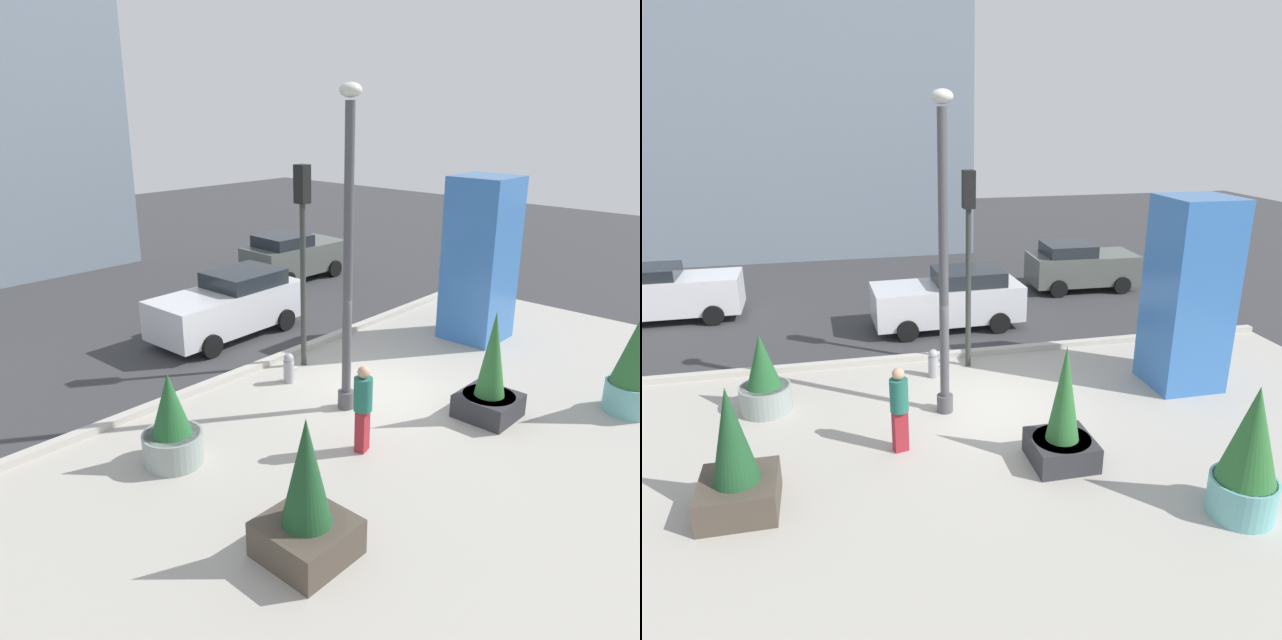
% 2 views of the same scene
% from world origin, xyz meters
% --- Properties ---
extents(ground_plane, '(60.00, 60.00, 0.00)m').
position_xyz_m(ground_plane, '(0.00, 4.00, 0.00)').
color(ground_plane, '#38383A').
extents(plaza_pavement, '(18.00, 10.00, 0.02)m').
position_xyz_m(plaza_pavement, '(0.00, -2.00, 0.00)').
color(plaza_pavement, '#ADA89E').
rests_on(plaza_pavement, ground_plane).
extents(curb_strip, '(18.00, 0.24, 0.16)m').
position_xyz_m(curb_strip, '(0.00, 3.12, 0.08)').
color(curb_strip, '#B7B2A8').
rests_on(curb_strip, ground_plane).
extents(lamp_post, '(0.44, 0.44, 6.76)m').
position_xyz_m(lamp_post, '(-1.14, 0.07, 3.30)').
color(lamp_post, '#4C4C51').
rests_on(lamp_post, ground_plane).
extents(art_pillar_blue, '(1.59, 1.59, 4.57)m').
position_xyz_m(art_pillar_blue, '(4.76, 0.26, 2.28)').
color(art_pillar_blue, '#3870BC').
rests_on(art_pillar_blue, ground_plane).
extents(potted_plant_near_left, '(1.12, 1.12, 1.82)m').
position_xyz_m(potted_plant_near_left, '(-5.03, 0.99, 0.72)').
color(potted_plant_near_left, gray).
rests_on(potted_plant_near_left, ground_plane).
extents(potted_plant_curbside, '(1.09, 1.09, 2.35)m').
position_xyz_m(potted_plant_curbside, '(2.92, -4.58, 1.09)').
color(potted_plant_curbside, '#6BB2B2').
rests_on(potted_plant_curbside, ground_plane).
extents(potted_plant_mid_plaza, '(1.17, 1.17, 2.39)m').
position_xyz_m(potted_plant_mid_plaza, '(0.61, -2.43, 0.86)').
color(potted_plant_mid_plaza, '#2D2D33').
rests_on(potted_plant_mid_plaza, ground_plane).
extents(potted_plant_near_right, '(1.27, 1.27, 2.28)m').
position_xyz_m(potted_plant_near_right, '(-5.18, -2.61, 0.87)').
color(potted_plant_near_right, '#4C4238').
rests_on(potted_plant_near_right, ground_plane).
extents(fire_hydrant, '(0.36, 0.26, 0.75)m').
position_xyz_m(fire_hydrant, '(-1.06, 1.95, 0.37)').
color(fire_hydrant, '#99999E').
rests_on(fire_hydrant, ground_plane).
extents(traffic_light_corner, '(0.28, 0.42, 5.04)m').
position_xyz_m(traffic_light_corner, '(-0.05, 2.44, 3.38)').
color(traffic_light_corner, '#333833').
rests_on(traffic_light_corner, ground_plane).
extents(car_intersection, '(4.01, 2.22, 1.76)m').
position_xyz_m(car_intersection, '(5.76, 8.64, 0.88)').
color(car_intersection, '#565B56').
rests_on(car_intersection, ground_plane).
extents(car_curb_west, '(4.60, 2.22, 1.81)m').
position_xyz_m(car_curb_west, '(0.12, 5.58, 0.90)').
color(car_curb_west, silver).
rests_on(car_curb_west, ground_plane).
extents(pedestrian_crossing, '(0.44, 0.44, 1.78)m').
position_xyz_m(pedestrian_crossing, '(-2.32, -1.34, 0.99)').
color(pedestrian_crossing, maroon).
rests_on(pedestrian_crossing, ground_plane).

